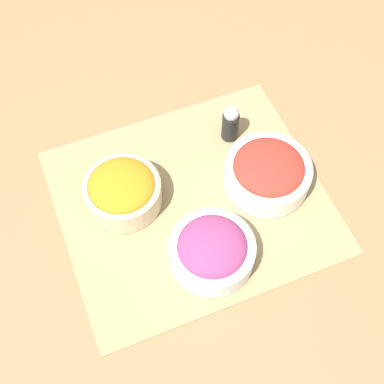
{
  "coord_description": "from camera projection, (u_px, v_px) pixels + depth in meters",
  "views": [
    {
      "loc": [
        -0.19,
        -0.47,
        0.89
      ],
      "look_at": [
        0.0,
        0.0,
        0.03
      ],
      "focal_mm": 50.0,
      "sensor_mm": 36.0,
      "label": 1
    }
  ],
  "objects": [
    {
      "name": "tomato_bowl",
      "position": [
        268.0,
        171.0,
        1.01
      ],
      "size": [
        0.17,
        0.17,
        0.07
      ],
      "color": "white",
      "rests_on": "placemat"
    },
    {
      "name": "placemat",
      "position": [
        192.0,
        201.0,
        1.02
      ],
      "size": [
        0.5,
        0.44,
        0.0
      ],
      "color": "#937F56",
      "rests_on": "ground_plane"
    },
    {
      "name": "pepper_shaker",
      "position": [
        231.0,
        123.0,
        1.06
      ],
      "size": [
        0.03,
        0.03,
        0.09
      ],
      "color": "black",
      "rests_on": "placemat"
    },
    {
      "name": "carrot_bowl",
      "position": [
        123.0,
        190.0,
        0.99
      ],
      "size": [
        0.14,
        0.14,
        0.07
      ],
      "color": "beige",
      "rests_on": "placemat"
    },
    {
      "name": "onion_bowl",
      "position": [
        212.0,
        249.0,
        0.93
      ],
      "size": [
        0.15,
        0.15,
        0.07
      ],
      "color": "silver",
      "rests_on": "placemat"
    },
    {
      "name": "ground_plane",
      "position": [
        192.0,
        201.0,
        1.02
      ],
      "size": [
        3.0,
        3.0,
        0.0
      ],
      "primitive_type": "plane",
      "color": "olive"
    }
  ]
}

